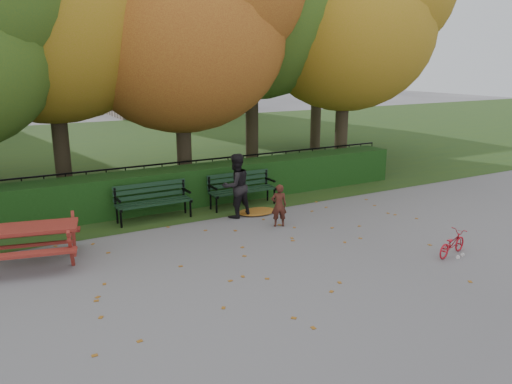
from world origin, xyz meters
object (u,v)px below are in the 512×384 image
picnic_table (28,235)px  child (279,205)px  bench_left (153,198)px  bench_right (241,187)px  adult (236,186)px  bicycle (452,243)px  tree_c (194,20)px  tree_g (329,19)px  tree_e (359,18)px

picnic_table → child: size_ratio=2.03×
bench_left → bench_right: same height
adult → bicycle: (2.57, -4.31, -0.54)m
bench_left → tree_c: bearing=46.6°
tree_g → adult: size_ratio=5.43×
adult → child: bearing=106.2°
tree_e → child: (-5.45, -4.00, -4.58)m
tree_e → bench_left: size_ratio=4.53×
bench_left → adult: (1.84, -0.80, 0.27)m
picnic_table → adult: (4.73, 0.80, 0.20)m
adult → bench_left: bearing=-32.8°
bench_left → tree_e: bearing=14.8°
tree_e → tree_g: tree_g is taller
tree_e → bench_right: 7.38m
child → adult: (-0.54, 1.13, 0.29)m
tree_c → bench_right: bearing=-83.3°
child → bench_right: bearing=-70.9°
picnic_table → bicycle: 8.11m
bench_left → bicycle: size_ratio=1.94×
tree_e → adult: bearing=-154.4°
tree_c → bench_left: size_ratio=4.44×
tree_c → tree_e: 5.70m
child → bicycle: 3.78m
picnic_table → adult: 4.80m
tree_e → bicycle: (-3.42, -7.18, -4.84)m
tree_g → bicycle: size_ratio=9.21×
adult → bicycle: size_ratio=1.69×
child → adult: adult is taller
tree_g → bench_right: (-7.23, -6.06, -4.85)m
tree_e → bench_left: (-7.82, -2.07, -4.56)m
picnic_table → adult: adult is taller
tree_e → tree_g: (1.81, 3.99, 0.29)m
bench_right → picnic_table: 5.53m
adult → bicycle: bearing=111.6°
bench_right → picnic_table: bench_right is taller
bench_left → bicycle: (4.41, -5.11, -0.28)m
tree_g → tree_e: bearing=-114.4°
bench_right → picnic_table: size_ratio=0.89×
tree_e → bicycle: 9.31m
tree_c → tree_e: tree_e is taller
child → tree_e: bearing=-123.9°
bicycle → tree_c: bearing=4.1°
bench_left → picnic_table: (-2.89, -1.60, 0.07)m
tree_g → picnic_table: tree_g is taller
bench_right → child: 1.93m
picnic_table → child: child is taller
child → bicycle: size_ratio=1.08×
tree_g → bench_right: 10.61m
bench_left → child: (2.37, -1.93, -0.02)m
tree_g → bench_left: tree_g is taller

